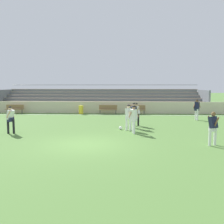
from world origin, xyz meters
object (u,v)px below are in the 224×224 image
at_px(bench_far_right, 136,109).
at_px(player_dark_dropping_back, 213,126).
at_px(trash_bin, 81,110).
at_px(player_white_overlapping, 10,117).
at_px(bench_far_left, 15,108).
at_px(player_white_wide_right, 134,117).
at_px(player_white_wide_left, 128,115).
at_px(soccer_ball, 120,128).
at_px(bench_centre_sideline, 108,109).
at_px(bleacher_stand, 101,99).
at_px(player_dark_on_ball, 197,108).
at_px(player_white_pressing_high, 136,112).
at_px(player_dark_trailing_run, 134,113).

distance_m(bench_far_right, player_dark_dropping_back, 13.22).
height_order(bench_far_right, trash_bin, bench_far_right).
xyz_separation_m(bench_far_right, player_white_overlapping, (-7.85, -10.40, 0.43)).
xyz_separation_m(bench_far_left, player_white_wide_right, (11.67, -9.96, 0.45)).
distance_m(player_white_wide_left, soccer_ball, 1.04).
bearing_deg(player_white_wide_left, bench_far_left, 141.79).
height_order(bench_centre_sideline, player_white_wide_left, player_white_wide_left).
relative_size(bench_far_right, player_white_overlapping, 1.09).
bearing_deg(bleacher_stand, bench_far_right, -48.34).
distance_m(player_dark_on_ball, player_white_pressing_high, 6.03).
bearing_deg(trash_bin, bleacher_stand, 70.65).
bearing_deg(soccer_ball, player_dark_dropping_back, -42.35).
bearing_deg(player_white_wide_left, player_white_overlapping, -168.30).
bearing_deg(player_white_pressing_high, player_dark_on_ball, 32.72).
bearing_deg(player_white_wide_left, player_white_wide_right, -73.35).
distance_m(bleacher_stand, bench_far_left, 9.41).
height_order(bench_far_right, player_white_pressing_high, player_white_pressing_high).
bearing_deg(player_dark_on_ball, soccer_ball, -141.51).
distance_m(bench_far_right, player_white_pressing_high, 7.10).
bearing_deg(player_dark_trailing_run, bleacher_stand, 105.39).
height_order(bench_far_left, trash_bin, bench_far_left).
bearing_deg(player_dark_dropping_back, player_white_pressing_high, 120.75).
bearing_deg(bleacher_stand, player_dark_trailing_run, -74.61).
xyz_separation_m(player_white_wide_right, player_white_pressing_high, (0.28, 2.87, -0.04)).
relative_size(player_white_wide_right, player_white_pressing_high, 1.03).
xyz_separation_m(bench_far_right, player_white_pressing_high, (-0.25, -7.09, 0.42)).
xyz_separation_m(player_dark_on_ball, player_white_pressing_high, (-5.07, -3.26, -0.06)).
xyz_separation_m(trash_bin, player_dark_dropping_back, (8.62, -12.77, 0.54)).
xyz_separation_m(player_dark_trailing_run, player_white_overlapping, (-7.39, -2.32, -0.04)).
height_order(player_dark_trailing_run, player_white_wide_right, player_dark_trailing_run).
xyz_separation_m(bench_far_left, soccer_ball, (10.86, -8.72, -0.44)).
bearing_deg(player_white_overlapping, player_dark_trailing_run, 17.41).
bearing_deg(player_white_wide_left, bench_centre_sideline, 102.21).
distance_m(bench_far_left, player_white_pressing_high, 13.90).
bearing_deg(player_dark_trailing_run, bench_centre_sideline, 105.90).
xyz_separation_m(bleacher_stand, bench_far_left, (-8.31, -4.38, -0.70)).
bearing_deg(player_dark_trailing_run, bench_far_right, 86.71).
relative_size(bench_far_right, player_dark_on_ball, 1.05).
bearing_deg(trash_bin, player_white_wide_right, -63.57).
relative_size(bench_far_left, player_dark_trailing_run, 1.06).
relative_size(trash_bin, player_white_pressing_high, 0.52).
xyz_separation_m(bleacher_stand, trash_bin, (-1.56, -4.44, -0.81)).
height_order(player_dark_trailing_run, player_white_pressing_high, player_dark_trailing_run).
distance_m(bleacher_stand, player_white_wide_right, 14.73).
bearing_deg(bench_centre_sideline, player_white_wide_left, -77.79).
relative_size(player_dark_on_ball, player_white_overlapping, 1.04).
relative_size(player_white_overlapping, player_white_pressing_high, 1.01).
distance_m(player_white_pressing_high, soccer_ball, 2.14).
bearing_deg(bench_far_right, soccer_ball, -98.74).
bearing_deg(player_dark_on_ball, player_white_wide_left, -137.81).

